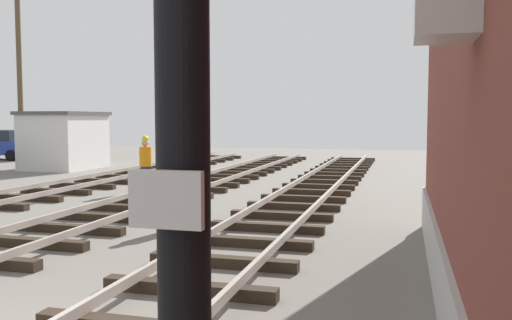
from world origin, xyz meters
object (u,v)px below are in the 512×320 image
at_px(control_hut, 64,140).
at_px(parked_car_blue, 3,144).
at_px(track_worker_distant, 196,185).
at_px(track_worker_foreground, 146,164).
at_px(utility_pole_far, 20,76).

height_order(control_hut, parked_car_blue, control_hut).
height_order(control_hut, track_worker_distant, control_hut).
relative_size(parked_car_blue, track_worker_foreground, 2.25).
xyz_separation_m(utility_pole_far, track_worker_distant, (12.57, -10.16, -3.47)).
relative_size(utility_pole_far, track_worker_foreground, 4.50).
distance_m(parked_car_blue, utility_pole_far, 9.09).
bearing_deg(track_worker_foreground, track_worker_distant, -53.11).
xyz_separation_m(parked_car_blue, utility_pole_far, (5.96, -5.90, 3.50)).
relative_size(control_hut, track_worker_foreground, 2.03).
bearing_deg(track_worker_distant, track_worker_foreground, 126.89).
xyz_separation_m(parked_car_blue, track_worker_foreground, (14.82, -11.10, 0.03)).
distance_m(control_hut, track_worker_foreground, 10.14).
bearing_deg(track_worker_foreground, control_hut, 138.62).
xyz_separation_m(control_hut, track_worker_foreground, (7.60, -6.70, -0.46)).
bearing_deg(track_worker_distant, control_hut, 134.18).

